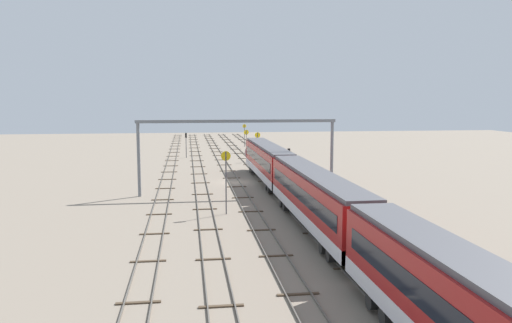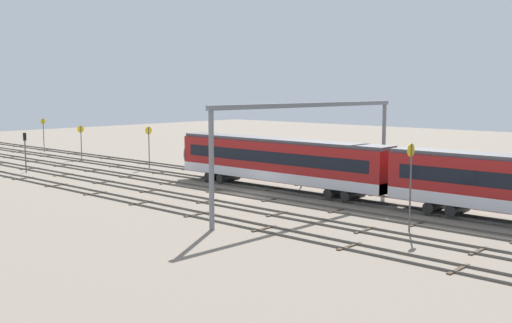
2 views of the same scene
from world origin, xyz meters
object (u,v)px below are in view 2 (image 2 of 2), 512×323
(overhead_gantry, at_px, (312,126))
(signal_light_trackside_approach, at_px, (301,158))
(speed_sign_mid_trackside, at_px, (81,136))
(signal_light_trackside_departure, at_px, (25,147))
(speed_sign_near_foreground, at_px, (411,176))
(speed_sign_distant_end, at_px, (43,131))
(relay_cabinet, at_px, (403,184))
(speed_sign_far_trackside, at_px, (149,141))

(overhead_gantry, relative_size, signal_light_trackside_approach, 5.06)
(signal_light_trackside_approach, bearing_deg, speed_sign_mid_trackside, 1.61)
(signal_light_trackside_departure, bearing_deg, speed_sign_near_foreground, -175.43)
(speed_sign_distant_end, relative_size, signal_light_trackside_departure, 1.11)
(signal_light_trackside_departure, relative_size, relay_cabinet, 2.89)
(speed_sign_mid_trackside, distance_m, speed_sign_far_trackside, 15.13)
(speed_sign_near_foreground, distance_m, speed_sign_mid_trackside, 55.98)
(signal_light_trackside_approach, distance_m, signal_light_trackside_departure, 32.94)
(speed_sign_near_foreground, bearing_deg, signal_light_trackside_departure, 4.57)
(relay_cabinet, bearing_deg, speed_sign_near_foreground, 121.00)
(speed_sign_near_foreground, xyz_separation_m, signal_light_trackside_departure, (47.20, 3.77, -0.81))
(overhead_gantry, relative_size, speed_sign_near_foreground, 3.78)
(overhead_gantry, bearing_deg, speed_sign_far_trackside, -12.15)
(speed_sign_far_trackside, relative_size, signal_light_trackside_approach, 1.13)
(overhead_gantry, distance_m, speed_sign_near_foreground, 10.70)
(relay_cabinet, bearing_deg, speed_sign_far_trackside, 9.52)
(overhead_gantry, relative_size, signal_light_trackside_departure, 4.91)
(signal_light_trackside_approach, bearing_deg, signal_light_trackside_departure, 23.75)
(speed_sign_distant_end, height_order, relay_cabinet, speed_sign_distant_end)
(speed_sign_near_foreground, relative_size, speed_sign_distant_end, 1.17)
(speed_sign_far_trackside, bearing_deg, speed_sign_distant_end, -1.68)
(speed_sign_far_trackside, relative_size, signal_light_trackside_departure, 1.10)
(overhead_gantry, relative_size, speed_sign_far_trackside, 4.48)
(speed_sign_near_foreground, xyz_separation_m, signal_light_trackside_approach, (17.06, -9.49, -0.89))
(speed_sign_distant_end, bearing_deg, relay_cabinet, -175.63)
(speed_sign_mid_trackside, bearing_deg, speed_sign_distant_end, -4.65)
(signal_light_trackside_departure, bearing_deg, signal_light_trackside_approach, -156.25)
(speed_sign_mid_trackside, distance_m, signal_light_trackside_approach, 38.29)
(overhead_gantry, height_order, signal_light_trackside_departure, overhead_gantry)
(overhead_gantry, distance_m, speed_sign_mid_trackside, 45.82)
(speed_sign_far_trackside, bearing_deg, relay_cabinet, -170.48)
(speed_sign_distant_end, bearing_deg, speed_sign_mid_trackside, 175.35)
(relay_cabinet, bearing_deg, signal_light_trackside_departure, 24.54)
(overhead_gantry, distance_m, speed_sign_distant_end, 58.18)
(speed_sign_distant_end, distance_m, relay_cabinet, 59.56)
(overhead_gantry, distance_m, signal_light_trackside_approach, 10.80)
(speed_sign_far_trackside, height_order, signal_light_trackside_approach, speed_sign_far_trackside)
(relay_cabinet, bearing_deg, speed_sign_distant_end, 4.37)
(overhead_gantry, relative_size, relay_cabinet, 14.20)
(speed_sign_mid_trackside, bearing_deg, signal_light_trackside_approach, -178.39)
(signal_light_trackside_approach, bearing_deg, speed_sign_far_trackside, 2.17)
(signal_light_trackside_departure, bearing_deg, speed_sign_far_trackside, -119.43)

